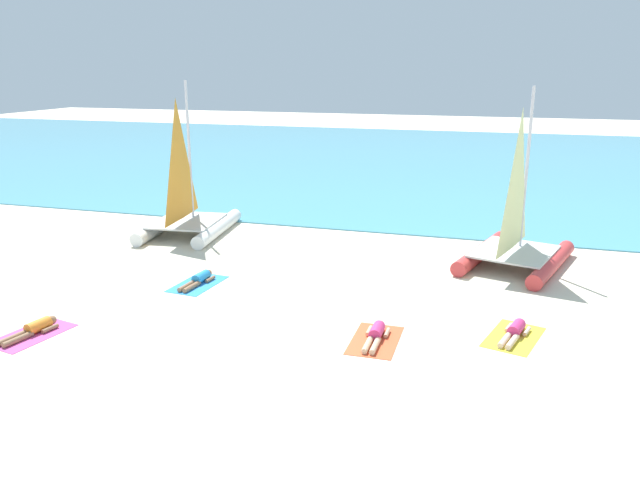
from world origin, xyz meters
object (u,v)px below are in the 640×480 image
sailboat_red (516,241)px  sunbather_rightmost (515,331)px  towel_rightmost (514,337)px  towel_center_right (375,340)px  sunbather_leftmost (34,329)px  sailboat_white (187,212)px  towel_leftmost (32,335)px  sunbather_center_left (199,279)px  towel_center_left (198,284)px  sunbather_center_right (376,334)px

sailboat_red → sunbather_rightmost: bearing=-73.9°
towel_rightmost → towel_center_right: bearing=-160.1°
sunbather_leftmost → sailboat_white: bearing=106.5°
towel_leftmost → towel_center_right: 8.35m
sailboat_red → towel_leftmost: bearing=-125.5°
towel_leftmost → sunbather_leftmost: 0.14m
towel_leftmost → sunbather_center_left: size_ratio=1.21×
towel_leftmost → sunbather_center_left: 5.02m
sunbather_leftmost → towel_center_left: sunbather_leftmost is taller
towel_center_right → sunbather_rightmost: sunbather_rightmost is taller
sunbather_leftmost → towel_center_right: sunbather_leftmost is taller
sailboat_red → towel_rightmost: (0.01, -5.73, -0.85)m
sailboat_red → towel_rightmost: sailboat_red is taller
sunbather_leftmost → sunbather_center_right: same height
towel_rightmost → sunbather_rightmost: 0.14m
sunbather_leftmost → towel_rightmost: sunbather_leftmost is taller
towel_center_right → sunbather_rightmost: 3.41m
towel_center_left → sunbather_center_right: (5.92, -2.29, 0.13)m
towel_center_right → sunbather_center_right: 0.14m
towel_center_left → towel_center_right: same height
sailboat_red → sunbather_rightmost: sailboat_red is taller
sailboat_red → towel_rightmost: 5.79m
sailboat_red → sailboat_white: (-12.13, 0.58, 0.01)m
sailboat_white → towel_center_right: 11.70m
towel_rightmost → sailboat_white: bearing=152.5°
sailboat_white → sunbather_leftmost: sailboat_white is taller
sailboat_red → towel_center_right: sailboat_red is taller
towel_center_left → sunbather_center_right: sunbather_center_right is taller
sunbather_center_left → sailboat_red: bearing=31.3°
sailboat_white → sunbather_center_right: bearing=-46.2°
sunbather_center_left → towel_rightmost: 9.17m
sailboat_white → towel_rightmost: sailboat_white is taller
sailboat_red → towel_rightmost: size_ratio=3.01×
towel_leftmost → towel_rightmost: (11.25, 3.24, 0.00)m
sunbather_center_right → towel_rightmost: sunbather_center_right is taller
towel_leftmost → towel_center_right: same height
sunbather_center_left → sunbather_center_right: size_ratio=1.00×
sailboat_red → towel_center_right: size_ratio=3.01×
towel_center_left → towel_leftmost: bearing=-115.9°
sailboat_red → towel_center_left: sailboat_red is taller
sunbather_center_left → sunbather_rightmost: 9.18m
sunbather_rightmost → sunbather_leftmost: bearing=-148.6°
sailboat_white → sunbather_rightmost: size_ratio=3.75×
sailboat_white → towel_leftmost: bearing=-91.4°
towel_rightmost → sunbather_leftmost: bearing=-164.2°
sailboat_white → sunbather_center_left: size_ratio=3.70×
sunbather_center_right → sunbather_center_left: bearing=157.7°
sailboat_red → towel_center_left: 10.18m
sailboat_white → sunbather_rightmost: sailboat_white is taller
sailboat_white → towel_rightmost: size_ratio=3.06×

